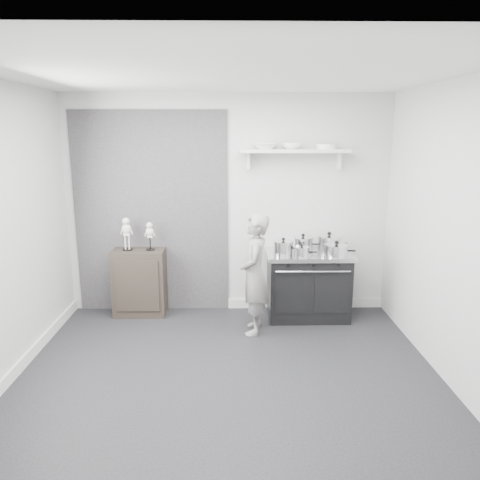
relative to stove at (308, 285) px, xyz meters
name	(u,v)px	position (x,y,z in m)	size (l,w,h in m)	color
ground	(227,378)	(-0.98, -1.48, -0.41)	(4.00, 4.00, 0.00)	black
room_shell	(216,201)	(-1.07, -1.33, 1.23)	(4.02, 3.62, 2.71)	#B8B8B5
wall_shelf	(295,152)	(-0.18, 0.20, 1.60)	(1.30, 0.26, 0.24)	silver
stove	(308,285)	(0.00, 0.00, 0.00)	(1.02, 0.64, 0.82)	black
side_cabinet	(140,282)	(-2.08, 0.13, 0.00)	(0.64, 0.37, 0.83)	black
child	(255,274)	(-0.68, -0.44, 0.27)	(0.50, 0.33, 1.37)	gray
pot_front_left	(283,248)	(-0.32, -0.08, 0.49)	(0.32, 0.24, 0.21)	silver
pot_back_left	(303,244)	(-0.06, 0.12, 0.49)	(0.34, 0.25, 0.21)	silver
pot_back_right	(329,243)	(0.26, 0.11, 0.50)	(0.37, 0.28, 0.23)	silver
pot_front_right	(336,250)	(0.29, -0.16, 0.48)	(0.37, 0.28, 0.19)	silver
pot_front_center	(302,251)	(-0.12, -0.17, 0.47)	(0.27, 0.19, 0.15)	silver
skeleton_full	(127,231)	(-2.21, 0.13, 0.65)	(0.13, 0.08, 0.47)	beige
skeleton_torso	(150,234)	(-1.93, 0.13, 0.61)	(0.11, 0.07, 0.40)	beige
bowl_large	(265,146)	(-0.53, 0.19, 1.66)	(0.29, 0.29, 0.07)	white
bowl_small	(292,146)	(-0.21, 0.19, 1.66)	(0.22, 0.22, 0.07)	white
plate_stack	(326,147)	(0.20, 0.19, 1.66)	(0.24, 0.24, 0.06)	white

